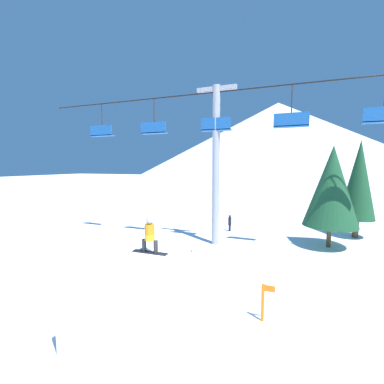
# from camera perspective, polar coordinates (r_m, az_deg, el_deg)

# --- Properties ---
(ground_plane) EXTENTS (220.00, 220.00, 0.00)m
(ground_plane) POSITION_cam_1_polar(r_m,az_deg,el_deg) (8.93, -5.45, -27.54)
(ground_plane) COLOR white
(mountain_ridge) EXTENTS (86.40, 86.40, 22.30)m
(mountain_ridge) POSITION_cam_1_polar(r_m,az_deg,el_deg) (78.12, 18.36, 10.27)
(mountain_ridge) COLOR silver
(mountain_ridge) RESTS_ON ground_plane
(snow_ramp) EXTENTS (2.24, 4.00, 1.83)m
(snow_ramp) POSITION_cam_1_polar(r_m,az_deg,el_deg) (8.80, -12.34, -21.25)
(snow_ramp) COLOR white
(snow_ramp) RESTS_ON ground_plane
(snowboarder) EXTENTS (1.33, 0.35, 1.30)m
(snowboarder) POSITION_cam_1_polar(r_m,az_deg,el_deg) (9.25, -9.38, -9.36)
(snowboarder) COLOR black
(snowboarder) RESTS_ON snow_ramp
(chairlift) EXTENTS (24.64, 0.45, 9.62)m
(chairlift) POSITION_cam_1_polar(r_m,az_deg,el_deg) (15.76, 5.33, 9.64)
(chairlift) COLOR #9E9EA3
(chairlift) RESTS_ON ground_plane
(pine_tree_near) EXTENTS (3.07, 3.07, 6.10)m
(pine_tree_near) POSITION_cam_1_polar(r_m,az_deg,el_deg) (17.23, 28.62, 1.15)
(pine_tree_near) COLOR #4C3823
(pine_tree_near) RESTS_ON ground_plane
(pine_tree_far) EXTENTS (2.19, 2.19, 6.61)m
(pine_tree_far) POSITION_cam_1_polar(r_m,az_deg,el_deg) (20.49, 33.08, 2.22)
(pine_tree_far) COLOR #4C3823
(pine_tree_far) RESTS_ON ground_plane
(trail_marker) EXTENTS (0.41, 0.10, 1.22)m
(trail_marker) POSITION_cam_1_polar(r_m,az_deg,el_deg) (9.06, 15.56, -22.31)
(trail_marker) COLOR orange
(trail_marker) RESTS_ON ground_plane
(distant_skier) EXTENTS (0.24, 0.24, 1.23)m
(distant_skier) POSITION_cam_1_polar(r_m,az_deg,el_deg) (19.49, 8.39, -6.69)
(distant_skier) COLOR black
(distant_skier) RESTS_ON ground_plane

